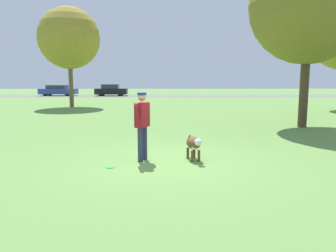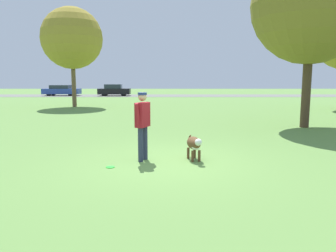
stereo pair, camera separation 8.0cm
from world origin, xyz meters
name	(u,v)px [view 2 (the right image)]	position (x,y,z in m)	size (l,w,h in m)	color
ground_plane	(164,162)	(0.00, 0.00, 0.00)	(120.00, 120.00, 0.00)	#608C42
far_road_strip	(167,96)	(0.00, 32.48, 0.01)	(120.00, 6.00, 0.01)	slate
person	(142,120)	(-0.55, 0.20, 1.06)	(0.38, 0.70, 1.76)	#2D334C
dog	(194,144)	(0.78, 0.20, 0.43)	(0.46, 0.99, 0.63)	brown
frisbee	(110,167)	(-1.28, -0.48, 0.01)	(0.21, 0.21, 0.02)	#33D838
tree_near_right	(311,4)	(6.06, 6.05, 5.15)	(4.95, 4.95, 7.64)	#4C3826
tree_far_left	(72,38)	(-6.95, 16.56, 5.02)	(4.48, 4.48, 7.27)	brown
parked_car_blue	(61,90)	(-13.04, 32.43, 0.65)	(4.51, 1.88, 1.30)	#284293
parked_car_black	(114,90)	(-6.49, 32.08, 0.68)	(3.88, 1.74, 1.40)	black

